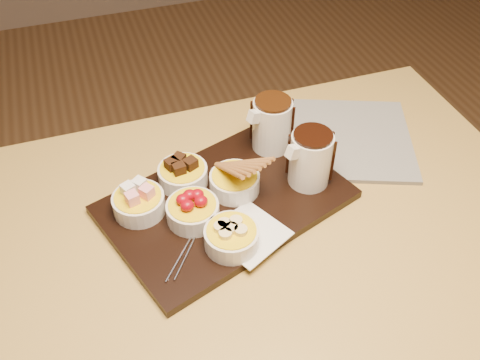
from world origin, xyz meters
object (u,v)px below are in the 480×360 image
object	(u,v)px
newspaper	(332,138)
dining_table	(249,258)
bowl_strawberries	(193,212)
serving_board	(226,202)
pitcher_milk_chocolate	(272,125)
pitcher_dark_chocolate	(310,159)

from	to	relation	value
newspaper	dining_table	bearing A→B (deg)	-123.36
bowl_strawberries	newspaper	world-z (taller)	bowl_strawberries
serving_board	pitcher_milk_chocolate	bearing A→B (deg)	21.80
pitcher_milk_chocolate	pitcher_dark_chocolate	bearing A→B (deg)	-94.40
serving_board	pitcher_milk_chocolate	xyz separation A→B (m)	(0.14, 0.12, 0.07)
dining_table	newspaper	world-z (taller)	newspaper
serving_board	newspaper	world-z (taller)	serving_board
bowl_strawberries	pitcher_milk_chocolate	bearing A→B (deg)	35.18
bowl_strawberries	newspaper	size ratio (longest dim) A/B	0.28
bowl_strawberries	pitcher_milk_chocolate	xyz separation A→B (m)	(0.22, 0.15, 0.04)
serving_board	bowl_strawberries	distance (m)	0.08
pitcher_dark_chocolate	pitcher_milk_chocolate	size ratio (longest dim) A/B	1.00
pitcher_milk_chocolate	bowl_strawberries	bearing A→B (deg)	-163.61
pitcher_milk_chocolate	newspaper	world-z (taller)	pitcher_milk_chocolate
dining_table	newspaper	distance (m)	0.34
dining_table	bowl_strawberries	distance (m)	0.17
serving_board	pitcher_dark_chocolate	xyz separation A→B (m)	(0.18, -0.00, 0.07)
serving_board	pitcher_dark_chocolate	size ratio (longest dim) A/B	4.02
bowl_strawberries	pitcher_dark_chocolate	bearing A→B (deg)	6.14
dining_table	pitcher_milk_chocolate	bearing A→B (deg)	58.66
dining_table	pitcher_milk_chocolate	world-z (taller)	pitcher_milk_chocolate
dining_table	bowl_strawberries	size ratio (longest dim) A/B	12.00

